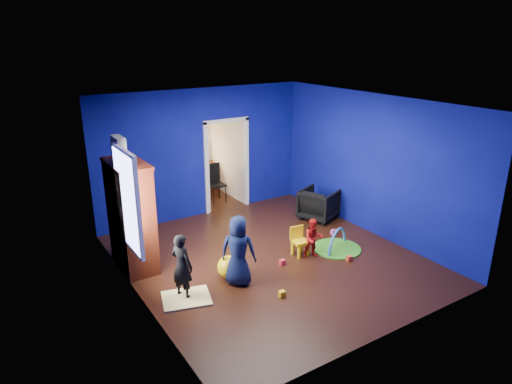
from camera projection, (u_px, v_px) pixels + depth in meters
floor at (271, 259)px, 8.55m from camera, size 5.00×5.50×0.01m
ceiling at (273, 103)px, 7.59m from camera, size 5.00×5.50×0.01m
wall_back at (203, 153)px, 10.26m from camera, size 5.00×0.02×2.90m
wall_front at (392, 243)px, 5.88m from camera, size 5.00×0.02×2.90m
wall_left at (133, 214)px, 6.80m from camera, size 0.02×5.50×2.90m
wall_right at (372, 165)px, 9.33m from camera, size 0.02×5.50×2.90m
alcove at (209, 151)px, 11.33m from camera, size 1.00×1.75×2.50m
armchair at (319, 204)px, 10.32m from camera, size 0.99×0.98×0.70m
child_black at (182, 266)px, 7.16m from camera, size 0.41×0.47×1.09m
child_navy at (238, 251)px, 7.54m from camera, size 0.70×0.68×1.21m
toddler_red at (313, 238)px, 8.51m from camera, size 0.45×0.41×0.77m
vase at (131, 160)px, 7.39m from camera, size 0.25×0.25×0.21m
potted_plant at (121, 148)px, 7.77m from camera, size 0.28×0.28×0.39m
tv_armoire at (131, 216)px, 7.99m from camera, size 0.58×1.14×1.96m
crt_tv at (133, 213)px, 7.99m from camera, size 0.46×0.70×0.54m
yellow_blanket at (186, 298)px, 7.25m from camera, size 0.89×0.78×0.03m
hopper_ball at (229, 267)px, 7.84m from camera, size 0.40×0.40×0.40m
kid_chair at (300, 243)px, 8.64m from camera, size 0.31×0.31×0.50m
play_mat at (337, 249)px, 8.94m from camera, size 0.93×0.93×0.02m
toy_arch at (337, 248)px, 8.94m from camera, size 0.77×0.41×0.84m
window_left at (126, 201)px, 7.06m from camera, size 0.03×0.95×1.55m
curtain at (125, 207)px, 7.65m from camera, size 0.14×0.42×2.40m
doorway at (227, 166)px, 10.70m from camera, size 1.16×0.10×2.10m
study_desk at (200, 178)px, 12.12m from camera, size 0.88×0.44×0.75m
desk_monitor at (197, 156)px, 12.03m from camera, size 0.40×0.05×0.32m
desk_lamp at (188, 158)px, 11.85m from camera, size 0.14×0.14×0.14m
folding_chair at (216, 184)px, 11.33m from camera, size 0.40×0.40×0.92m
book_shelf at (195, 115)px, 11.67m from camera, size 0.88×0.24×0.04m
toy_0 at (349, 258)px, 8.47m from camera, size 0.10×0.08×0.10m
toy_1 at (316, 214)px, 10.51m from camera, size 0.11×0.11×0.11m
toy_2 at (282, 294)px, 7.31m from camera, size 0.10×0.08×0.10m
toy_3 at (310, 237)px, 9.36m from camera, size 0.11×0.11×0.11m
toy_4 at (333, 232)px, 9.59m from camera, size 0.10×0.08×0.10m
toy_5 at (282, 262)px, 8.32m from camera, size 0.10×0.08×0.10m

